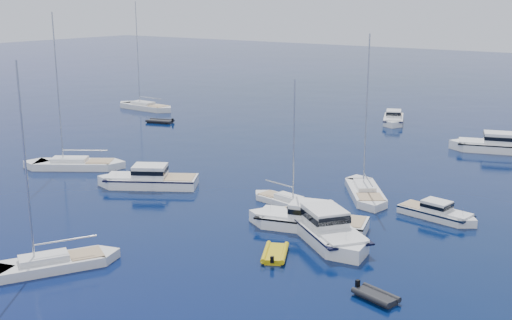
# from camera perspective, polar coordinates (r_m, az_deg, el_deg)

# --- Properties ---
(ground) EXTENTS (400.00, 400.00, 0.00)m
(ground) POSITION_cam_1_polar(r_m,az_deg,el_deg) (45.32, -20.47, -9.51)
(ground) COLOR #07104B
(ground) RESTS_ON ground
(motor_cruiser_right) EXTENTS (11.22, 9.55, 2.99)m
(motor_cruiser_right) POSITION_cam_1_polar(r_m,az_deg,el_deg) (48.77, 6.21, -6.95)
(motor_cruiser_right) COLOR silver
(motor_cruiser_right) RESTS_ON ground
(motor_cruiser_left) EXTENTS (10.47, 8.10, 2.72)m
(motor_cruiser_left) POSITION_cam_1_polar(r_m,az_deg,el_deg) (62.26, -9.59, -2.34)
(motor_cruiser_left) COLOR white
(motor_cruiser_left) RESTS_ON ground
(motor_cruiser_centre) EXTENTS (10.71, 5.88, 2.69)m
(motor_cruiser_centre) POSITION_cam_1_polar(r_m,az_deg,el_deg) (50.72, 4.64, -6.06)
(motor_cruiser_centre) COLOR white
(motor_cruiser_centre) RESTS_ON ground
(motor_cruiser_far_r) EXTENTS (7.43, 3.33, 1.88)m
(motor_cruiser_far_r) POSITION_cam_1_polar(r_m,az_deg,el_deg) (54.75, 15.91, -5.03)
(motor_cruiser_far_r) COLOR silver
(motor_cruiser_far_r) RESTS_ON ground
(motor_cruiser_distant) EXTENTS (11.63, 6.72, 2.92)m
(motor_cruiser_distant) POSITION_cam_1_polar(r_m,az_deg,el_deg) (80.53, 20.62, 0.73)
(motor_cruiser_distant) COLOR white
(motor_cruiser_distant) RESTS_ON ground
(motor_cruiser_horizon) EXTENTS (5.91, 9.39, 2.37)m
(motor_cruiser_horizon) POSITION_cam_1_polar(r_m,az_deg,el_deg) (94.77, 12.16, 3.26)
(motor_cruiser_horizon) COLOR white
(motor_cruiser_horizon) RESTS_ON ground
(sailboat_fore) EXTENTS (7.03, 9.84, 14.47)m
(sailboat_fore) POSITION_cam_1_polar(r_m,az_deg,el_deg) (45.43, -17.87, -9.23)
(sailboat_fore) COLOR silver
(sailboat_fore) RESTS_ON ground
(sailboat_mid_r) EXTENTS (8.18, 9.93, 15.14)m
(sailboat_mid_r) POSITION_cam_1_polar(r_m,az_deg,el_deg) (59.34, 9.71, -3.18)
(sailboat_mid_r) COLOR silver
(sailboat_mid_r) RESTS_ON ground
(sailboat_mid_l) EXTENTS (11.18, 8.90, 16.87)m
(sailboat_mid_l) POSITION_cam_1_polar(r_m,az_deg,el_deg) (70.68, -15.92, -0.69)
(sailboat_mid_l) COLOR white
(sailboat_mid_l) RESTS_ON ground
(sailboat_centre) EXTENTS (8.07, 3.30, 11.52)m
(sailboat_centre) POSITION_cam_1_polar(r_m,az_deg,el_deg) (56.19, 2.71, -3.98)
(sailboat_centre) COLOR white
(sailboat_centre) RESTS_ON ground
(sailboat_far_l) EXTENTS (12.14, 3.42, 17.74)m
(sailboat_far_l) POSITION_cam_1_polar(r_m,az_deg,el_deg) (105.84, -9.87, 4.50)
(sailboat_far_l) COLOR silver
(sailboat_far_l) RESTS_ON ground
(tender_yellow) EXTENTS (3.43, 4.14, 0.95)m
(tender_yellow) POSITION_cam_1_polar(r_m,az_deg,el_deg) (45.26, 1.72, -8.60)
(tender_yellow) COLOR gold
(tender_yellow) RESTS_ON ground
(tender_grey_near) EXTENTS (3.22, 2.33, 0.95)m
(tender_grey_near) POSITION_cam_1_polar(r_m,az_deg,el_deg) (39.90, 10.65, -12.14)
(tender_grey_near) COLOR black
(tender_grey_near) RESTS_ON ground
(tender_grey_far) EXTENTS (4.50, 3.28, 0.95)m
(tender_grey_far) POSITION_cam_1_polar(r_m,az_deg,el_deg) (93.88, -8.57, 3.32)
(tender_grey_far) COLOR black
(tender_grey_far) RESTS_ON ground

